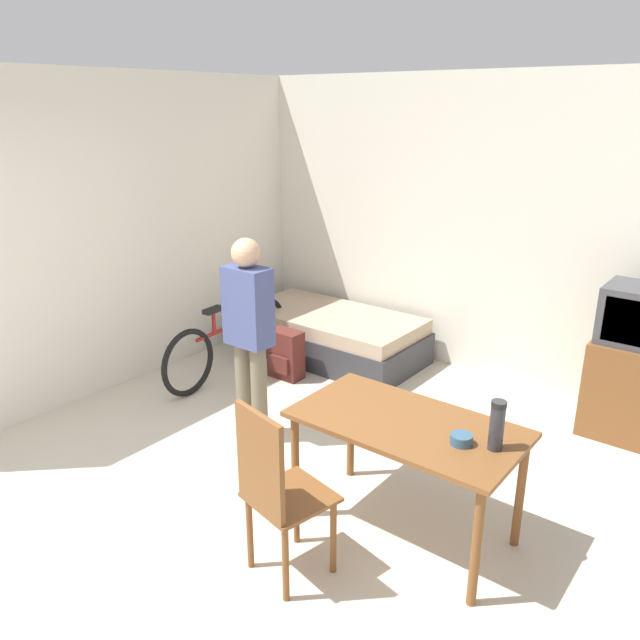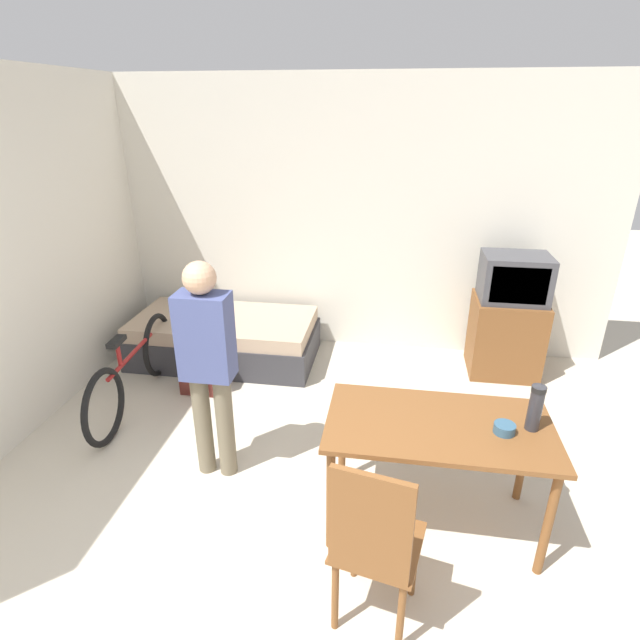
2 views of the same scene
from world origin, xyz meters
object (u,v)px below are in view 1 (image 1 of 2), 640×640
object	(u,v)px
daybed	(331,335)
bicycle	(229,343)
mate_bowl	(461,439)
wooden_chair	(275,487)
thermos_flask	(497,423)
backpack	(286,355)
tv	(637,368)
dining_table	(406,436)
person_standing	(249,328)

from	to	relation	value
daybed	bicycle	xyz separation A→B (m)	(-0.48, -0.94, 0.09)
daybed	mate_bowl	distance (m)	3.09
daybed	wooden_chair	size ratio (longest dim) A/B	1.78
thermos_flask	backpack	world-z (taller)	thermos_flask
tv	mate_bowl	xyz separation A→B (m)	(-0.43, -2.11, 0.20)
thermos_flask	dining_table	bearing A→B (deg)	-177.02
thermos_flask	daybed	bearing A→B (deg)	142.76
bicycle	person_standing	bearing A→B (deg)	-36.30
daybed	backpack	size ratio (longest dim) A/B	3.97
thermos_flask	backpack	distance (m)	2.86
daybed	dining_table	world-z (taller)	dining_table
dining_table	thermos_flask	xyz separation A→B (m)	(0.51, 0.03, 0.24)
backpack	thermos_flask	bearing A→B (deg)	-25.81
wooden_chair	mate_bowl	size ratio (longest dim) A/B	8.65
tv	backpack	world-z (taller)	tv
person_standing	mate_bowl	distance (m)	1.85
backpack	person_standing	bearing A→B (deg)	-62.12
daybed	tv	xyz separation A→B (m)	(2.75, 0.16, 0.33)
dining_table	person_standing	distance (m)	1.51
mate_bowl	backpack	size ratio (longest dim) A/B	0.26
person_standing	dining_table	bearing A→B (deg)	-9.51
daybed	dining_table	bearing A→B (deg)	-44.10
daybed	dining_table	xyz separation A→B (m)	(1.98, -1.92, 0.42)
person_standing	thermos_flask	bearing A→B (deg)	-6.34
backpack	wooden_chair	bearing A→B (deg)	-50.05
bicycle	person_standing	world-z (taller)	person_standing
daybed	backpack	world-z (taller)	backpack
daybed	person_standing	xyz separation A→B (m)	(0.51, -1.67, 0.67)
daybed	mate_bowl	bearing A→B (deg)	-40.00
mate_bowl	bicycle	bearing A→B (deg)	160.22
thermos_flask	backpack	size ratio (longest dim) A/B	0.60
daybed	wooden_chair	xyz separation A→B (m)	(1.66, -2.68, 0.34)
dining_table	mate_bowl	bearing A→B (deg)	-5.92
person_standing	backpack	size ratio (longest dim) A/B	3.38
daybed	thermos_flask	size ratio (longest dim) A/B	6.65
dining_table	person_standing	size ratio (longest dim) A/B	0.83
daybed	person_standing	size ratio (longest dim) A/B	1.18
daybed	dining_table	size ratio (longest dim) A/B	1.41
dining_table	backpack	world-z (taller)	dining_table
tv	person_standing	xyz separation A→B (m)	(-2.25, -1.83, 0.34)
daybed	thermos_flask	distance (m)	3.19
person_standing	backpack	distance (m)	1.31
wooden_chair	backpack	bearing A→B (deg)	129.95
dining_table	backpack	xyz separation A→B (m)	(-2.00, 1.24, -0.41)
bicycle	person_standing	size ratio (longest dim) A/B	1.08
tv	mate_bowl	world-z (taller)	tv
wooden_chair	bicycle	xyz separation A→B (m)	(-2.14, 1.73, -0.25)
tv	thermos_flask	size ratio (longest dim) A/B	4.28
bicycle	thermos_flask	bearing A→B (deg)	-17.70
mate_bowl	backpack	world-z (taller)	mate_bowl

